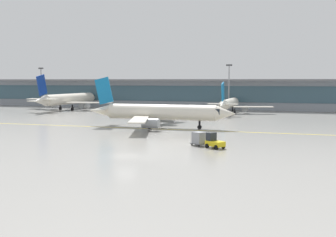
% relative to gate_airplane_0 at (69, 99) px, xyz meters
% --- Properties ---
extents(ground_plane, '(400.00, 400.00, 0.00)m').
position_rel_gate_airplane_0_xyz_m(ground_plane, '(48.06, -69.03, -3.30)').
color(ground_plane, gray).
extents(taxiway_centreline_stripe, '(110.00, 0.40, 0.01)m').
position_rel_gate_airplane_0_xyz_m(taxiway_centreline_stripe, '(43.11, -41.03, -3.30)').
color(taxiway_centreline_stripe, yellow).
rests_on(taxiway_centreline_stripe, ground_plane).
extents(terminal_concourse, '(190.53, 11.00, 9.60)m').
position_rel_gate_airplane_0_xyz_m(terminal_concourse, '(48.06, 18.21, 1.62)').
color(terminal_concourse, '#8C939E').
rests_on(terminal_concourse, ground_plane).
extents(gate_airplane_0, '(30.81, 33.23, 11.00)m').
position_rel_gate_airplane_0_xyz_m(gate_airplane_0, '(0.00, 0.00, 0.00)').
color(gate_airplane_0, silver).
rests_on(gate_airplane_0, ground_plane).
extents(gate_airplane_1, '(24.83, 26.61, 8.84)m').
position_rel_gate_airplane_0_xyz_m(gate_airplane_1, '(50.29, 1.02, -0.65)').
color(gate_airplane_1, silver).
rests_on(gate_airplane_1, ground_plane).
extents(taxiing_regional_jet, '(30.00, 28.01, 9.97)m').
position_rel_gate_airplane_0_xyz_m(taxiing_regional_jet, '(42.72, -39.03, -0.31)').
color(taxiing_regional_jet, silver).
rests_on(taxiing_regional_jet, ground_plane).
extents(baggage_tug, '(2.94, 2.61, 2.10)m').
position_rel_gate_airplane_0_xyz_m(baggage_tug, '(57.34, -60.03, -2.41)').
color(baggage_tug, yellow).
rests_on(baggage_tug, ground_plane).
extents(cargo_dolly_lead, '(2.63, 2.49, 1.94)m').
position_rel_gate_airplane_0_xyz_m(cargo_dolly_lead, '(54.90, -58.43, -2.25)').
color(cargo_dolly_lead, '#595B60').
rests_on(cargo_dolly_lead, ground_plane).
extents(apron_light_mast_0, '(1.80, 0.36, 13.65)m').
position_rel_gate_airplane_0_xyz_m(apron_light_mast_0, '(-16.73, 10.24, 4.21)').
color(apron_light_mast_0, gray).
rests_on(apron_light_mast_0, ground_plane).
extents(apron_light_mast_1, '(1.80, 0.36, 14.07)m').
position_rel_gate_airplane_0_xyz_m(apron_light_mast_1, '(48.79, 10.36, 4.42)').
color(apron_light_mast_1, gray).
rests_on(apron_light_mast_1, ground_plane).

